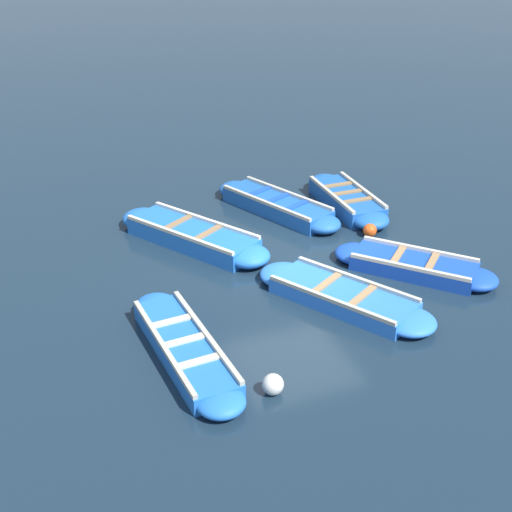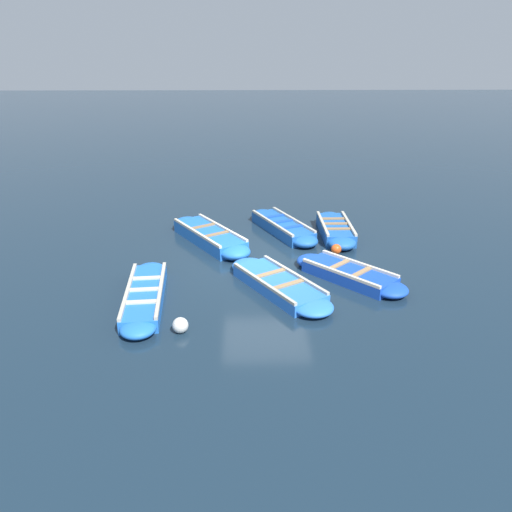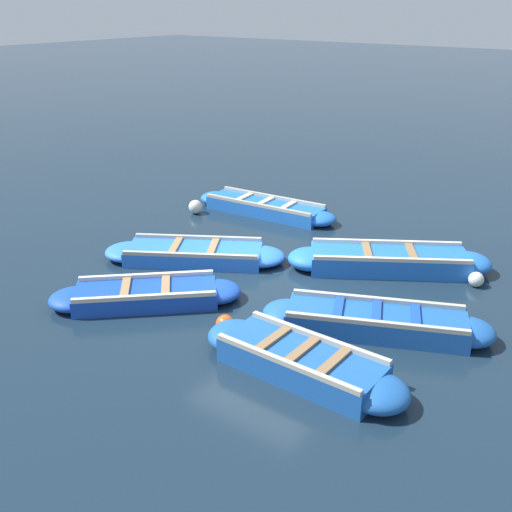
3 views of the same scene
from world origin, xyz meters
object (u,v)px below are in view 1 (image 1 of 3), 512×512
object	(u,v)px
boat_mid_row	(414,266)
boat_near_quay	(185,349)
boat_inner_gap	(277,206)
boat_outer_left	(347,200)
buoy_orange_near	(370,230)
boat_outer_right	(343,297)
buoy_yellow_far	(161,211)
buoy_white_drifting	(273,384)
boat_broadside	(193,236)

from	to	relation	value
boat_mid_row	boat_near_quay	bearing A→B (deg)	12.46
boat_inner_gap	boat_mid_row	size ratio (longest dim) A/B	1.22
boat_outer_left	buoy_orange_near	size ratio (longest dim) A/B	10.61
boat_outer_right	boat_outer_left	bearing A→B (deg)	-117.91
boat_near_quay	buoy_yellow_far	distance (m)	5.49
boat_mid_row	buoy_orange_near	bearing A→B (deg)	-88.64
boat_outer_left	boat_mid_row	world-z (taller)	boat_outer_left
boat_near_quay	buoy_orange_near	bearing A→B (deg)	-150.32
boat_mid_row	buoy_yellow_far	bearing A→B (deg)	-46.95
boat_outer_left	buoy_yellow_far	distance (m)	4.34
boat_outer_right	buoy_white_drifting	size ratio (longest dim) A/B	10.61
buoy_white_drifting	boat_near_quay	bearing A→B (deg)	-54.33
boat_inner_gap	boat_near_quay	xyz separation A→B (m)	(3.52, 4.68, -0.02)
boat_outer_left	boat_mid_row	distance (m)	3.27
boat_outer_left	boat_outer_right	size ratio (longest dim) A/B	0.89
boat_inner_gap	buoy_white_drifting	distance (m)	6.56
boat_outer_left	boat_outer_right	world-z (taller)	boat_outer_left
boat_outer_right	buoy_white_drifting	bearing A→B (deg)	41.58
boat_outer_right	buoy_yellow_far	world-z (taller)	boat_outer_right
boat_mid_row	boat_outer_right	size ratio (longest dim) A/B	0.83
boat_broadside	buoy_yellow_far	size ratio (longest dim) A/B	13.47
boat_outer_right	buoy_yellow_far	xyz separation A→B (m)	(2.19, -4.86, -0.01)
boat_broadside	boat_mid_row	bearing A→B (deg)	143.87
boat_inner_gap	buoy_orange_near	bearing A→B (deg)	127.08
boat_outer_right	buoy_white_drifting	xyz separation A→B (m)	(2.16, 1.91, 0.02)
boat_mid_row	boat_outer_right	bearing A→B (deg)	16.89
boat_near_quay	buoy_orange_near	distance (m)	5.68
boat_mid_row	buoy_white_drifting	xyz separation A→B (m)	(3.99, 2.47, 0.02)
boat_mid_row	boat_broadside	distance (m)	4.62
boat_near_quay	buoy_white_drifting	size ratio (longest dim) A/B	11.20
boat_outer_right	boat_broadside	bearing A→B (deg)	-59.95
buoy_orange_near	buoy_yellow_far	size ratio (longest dim) A/B	1.08
boat_outer_left	boat_inner_gap	distance (m)	1.67
boat_outer_left	boat_mid_row	xyz separation A→B (m)	(0.19, 3.27, -0.04)
boat_near_quay	buoy_yellow_far	size ratio (longest dim) A/B	13.57
buoy_yellow_far	buoy_white_drifting	world-z (taller)	buoy_white_drifting
buoy_orange_near	boat_outer_right	bearing A→B (deg)	51.70
boat_outer_left	buoy_orange_near	xyz separation A→B (m)	(0.23, 1.56, -0.04)
boat_near_quay	boat_outer_right	bearing A→B (deg)	-170.19
boat_mid_row	buoy_orange_near	xyz separation A→B (m)	(0.04, -1.71, -0.00)
boat_outer_left	buoy_white_drifting	distance (m)	7.10
boat_broadside	buoy_yellow_far	distance (m)	1.61
boat_broadside	boat_inner_gap	bearing A→B (deg)	-159.39
boat_inner_gap	boat_mid_row	xyz separation A→B (m)	(-1.45, 3.58, -0.03)
buoy_yellow_far	buoy_white_drifting	size ratio (longest dim) A/B	0.82
boat_outer_right	buoy_yellow_far	bearing A→B (deg)	-65.74
boat_near_quay	buoy_orange_near	xyz separation A→B (m)	(-4.93, -2.81, -0.01)
boat_mid_row	buoy_yellow_far	world-z (taller)	boat_mid_row
boat_mid_row	boat_inner_gap	bearing A→B (deg)	-67.93
boat_inner_gap	boat_mid_row	distance (m)	3.86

